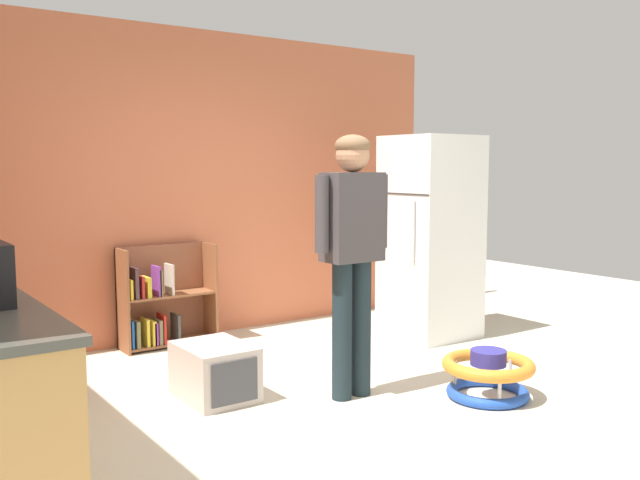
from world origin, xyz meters
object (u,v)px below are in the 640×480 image
standing_person (352,239)px  pet_carrier (215,372)px  baby_walker (488,374)px  bookshelf (161,303)px  refrigerator (431,237)px

standing_person → pet_carrier: standing_person is taller
baby_walker → standing_person: bearing=143.2°
bookshelf → standing_person: 2.14m
refrigerator → bookshelf: refrigerator is taller
refrigerator → pet_carrier: bearing=-169.9°
refrigerator → standing_person: bearing=-150.3°
standing_person → pet_carrier: size_ratio=3.11×
refrigerator → pet_carrier: (-2.34, -0.42, -0.71)m
standing_person → baby_walker: (0.72, -0.54, -0.89)m
refrigerator → bookshelf: bearing=153.5°
baby_walker → pet_carrier: 1.79m
standing_person → baby_walker: size_ratio=2.84×
baby_walker → bookshelf: bearing=116.3°
refrigerator → pet_carrier: 2.48m
baby_walker → pet_carrier: pet_carrier is taller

